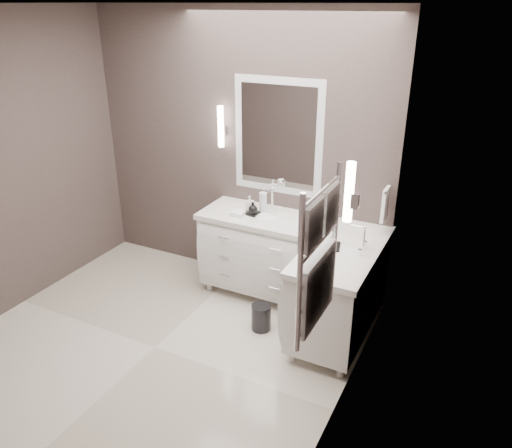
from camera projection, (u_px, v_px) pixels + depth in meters
The scene contains 19 objects.
floor at pixel (155, 348), 4.28m from camera, with size 3.20×3.00×0.01m, color beige.
ceiling at pixel (120, 2), 3.17m from camera, with size 3.20×3.00×0.01m, color white.
wall_back at pixel (237, 151), 4.95m from camera, with size 3.20×0.01×2.70m, color #443936.
wall_right at pixel (348, 244), 3.06m from camera, with size 0.01×3.00×2.70m, color #443936.
vanity_back at pixel (265, 250), 4.89m from camera, with size 1.24×0.59×0.97m.
vanity_right at pixel (340, 286), 4.27m from camera, with size 0.59×1.24×0.97m.
mirror_back at pixel (278, 137), 4.67m from camera, with size 0.90×0.02×1.10m.
mirror_right at pixel (381, 175), 3.64m from camera, with size 0.02×0.90×1.10m.
sconce_back at pixel (221, 127), 4.84m from camera, with size 0.06×0.06×0.40m.
sconce_right at pixel (349, 193), 3.18m from camera, with size 0.06×0.06×0.40m.
towel_bar_corner at pixel (385, 204), 4.30m from camera, with size 0.03×0.22×0.30m.
towel_ladder at pixel (317, 264), 2.74m from camera, with size 0.06×0.58×0.90m.
waste_bin at pixel (261, 317), 4.47m from camera, with size 0.18×0.18×0.25m, color black.
amenity_tray_back at pixel (252, 213), 4.77m from camera, with size 0.15×0.11×0.02m, color black.
amenity_tray_right at pixel (333, 246), 4.12m from camera, with size 0.12×0.16×0.02m, color black.
water_bottle at pixel (263, 203), 4.76m from camera, with size 0.07×0.07×0.21m, color silver.
soap_bottle_a at pixel (250, 203), 4.76m from camera, with size 0.07×0.07×0.15m, color white.
soap_bottle_b at pixel (253, 208), 4.71m from camera, with size 0.09×0.09×0.11m, color black.
soap_bottle_c at pixel (333, 237), 4.08m from camera, with size 0.06×0.06×0.15m, color white.
Camera 1 is at (2.33, -2.71, 2.71)m, focal length 35.00 mm.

